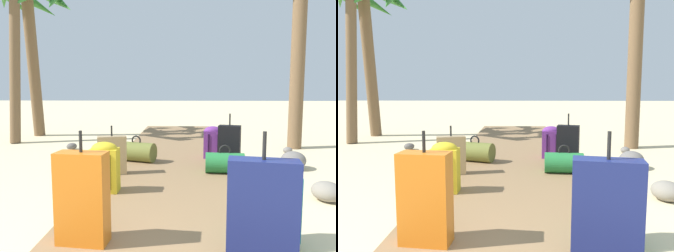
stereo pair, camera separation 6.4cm
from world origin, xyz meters
TOP-DOWN VIEW (x-y plane):
  - ground_plane at (0.00, 3.61)m, footprint 60.00×60.00m
  - boardwalk at (0.00, 4.51)m, footprint 1.92×9.03m
  - suitcase_black at (0.85, 3.93)m, footprint 0.37×0.27m
  - backpack_purple at (0.64, 4.39)m, footprint 0.32×0.25m
  - suitcase_tan at (-0.83, 3.30)m, footprint 0.41×0.26m
  - duffel_bag_olive at (-0.61, 4.08)m, footprint 0.67×0.48m
  - backpack_teal at (0.86, 1.49)m, footprint 0.31×0.26m
  - backpack_yellow at (-0.75, 2.53)m, footprint 0.31×0.23m
  - duffel_bag_green at (0.71, 3.41)m, footprint 0.55×0.32m
  - suitcase_navy at (0.63, 1.03)m, footprint 0.46×0.25m
  - suitcase_orange at (-0.62, 1.33)m, footprint 0.39×0.22m
  - palm_tree_far_left at (-3.67, 7.20)m, footprint 2.24×2.29m
  - rock_right_mid at (1.85, 4.00)m, footprint 0.47×0.49m
  - rock_right_near at (1.72, 2.55)m, footprint 0.43×0.45m
  - rock_right_far at (2.15, 5.21)m, footprint 0.22×0.21m
  - rock_left_near at (-2.14, 5.42)m, footprint 0.25×0.27m

SIDE VIEW (x-z plane):
  - ground_plane at x=0.00m, z-range 0.00..0.00m
  - boardwalk at x=0.00m, z-range 0.00..0.08m
  - rock_right_far at x=2.15m, z-range 0.00..0.13m
  - rock_left_near at x=-2.14m, z-range 0.00..0.14m
  - rock_right_near at x=1.72m, z-range 0.00..0.22m
  - rock_right_mid at x=1.85m, z-range 0.00..0.27m
  - duffel_bag_green at x=0.71m, z-range 0.03..0.42m
  - duffel_bag_olive at x=-0.61m, z-range 0.03..0.45m
  - suitcase_tan at x=-0.83m, z-range 0.01..0.67m
  - backpack_purple at x=0.64m, z-range 0.09..0.63m
  - backpack_yellow at x=-0.75m, z-range 0.09..0.66m
  - suitcase_black at x=0.85m, z-range -0.01..0.77m
  - backpack_teal at x=0.86m, z-range 0.09..0.67m
  - suitcase_orange at x=-0.62m, z-range 0.00..0.85m
  - suitcase_navy at x=0.63m, z-range -0.01..0.89m
  - palm_tree_far_left at x=-3.67m, z-range 1.16..5.19m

